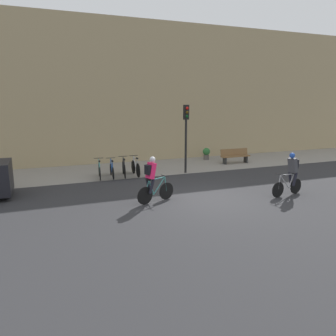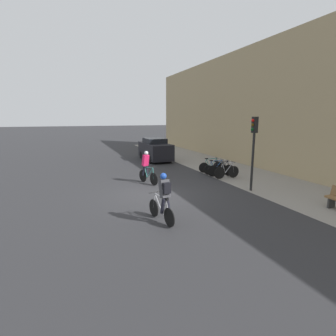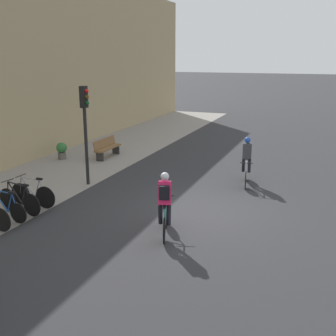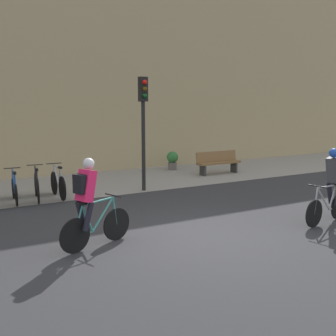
{
  "view_description": "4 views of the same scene",
  "coord_description": "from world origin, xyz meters",
  "px_view_note": "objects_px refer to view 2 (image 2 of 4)",
  "views": [
    {
      "loc": [
        -5.88,
        -11.0,
        3.8
      ],
      "look_at": [
        -0.66,
        2.54,
        0.82
      ],
      "focal_mm": 35.0,
      "sensor_mm": 36.0,
      "label": 1
    },
    {
      "loc": [
        11.45,
        -3.6,
        3.59
      ],
      "look_at": [
        0.19,
        0.74,
        1.23
      ],
      "focal_mm": 28.0,
      "sensor_mm": 36.0,
      "label": 2
    },
    {
      "loc": [
        -11.67,
        -3.44,
        4.67
      ],
      "look_at": [
        1.27,
        1.59,
        0.92
      ],
      "focal_mm": 45.0,
      "sensor_mm": 36.0,
      "label": 3
    },
    {
      "loc": [
        -4.7,
        -7.23,
        2.81
      ],
      "look_at": [
        1.07,
        2.94,
        0.99
      ],
      "focal_mm": 45.0,
      "sensor_mm": 36.0,
      "label": 4
    }
  ],
  "objects_px": {
    "parked_bike_0": "(211,166)",
    "traffic_light_pole": "(254,140)",
    "parked_bike_3": "(227,171)",
    "parked_bike_1": "(216,168)",
    "cyclist_grey": "(164,197)",
    "parked_bike_2": "(221,170)",
    "parked_car": "(155,150)",
    "cyclist_pink": "(146,166)"
  },
  "relations": [
    {
      "from": "parked_bike_1",
      "to": "cyclist_pink",
      "type": "bearing_deg",
      "value": -83.04
    },
    {
      "from": "parked_bike_2",
      "to": "traffic_light_pole",
      "type": "xyz_separation_m",
      "value": [
        3.3,
        -0.36,
        2.09
      ]
    },
    {
      "from": "parked_bike_3",
      "to": "parked_car",
      "type": "xyz_separation_m",
      "value": [
        -7.85,
        -1.87,
        0.48
      ]
    },
    {
      "from": "cyclist_pink",
      "to": "parked_bike_2",
      "type": "bearing_deg",
      "value": 89.52
    },
    {
      "from": "parked_bike_2",
      "to": "parked_car",
      "type": "relative_size",
      "value": 0.4
    },
    {
      "from": "traffic_light_pole",
      "to": "cyclist_grey",
      "type": "bearing_deg",
      "value": -67.34
    },
    {
      "from": "cyclist_grey",
      "to": "parked_bike_2",
      "type": "distance_m",
      "value": 8.05
    },
    {
      "from": "parked_car",
      "to": "traffic_light_pole",
      "type": "bearing_deg",
      "value": 8.17
    },
    {
      "from": "cyclist_pink",
      "to": "parked_bike_1",
      "type": "xyz_separation_m",
      "value": [
        -0.58,
        4.75,
        -0.57
      ]
    },
    {
      "from": "parked_bike_3",
      "to": "traffic_light_pole",
      "type": "bearing_deg",
      "value": -7.73
    },
    {
      "from": "parked_bike_0",
      "to": "parked_car",
      "type": "relative_size",
      "value": 0.38
    },
    {
      "from": "cyclist_grey",
      "to": "parked_bike_2",
      "type": "bearing_deg",
      "value": 133.87
    },
    {
      "from": "parked_bike_0",
      "to": "parked_bike_3",
      "type": "xyz_separation_m",
      "value": [
        1.86,
        0.0,
        0.02
      ]
    },
    {
      "from": "parked_bike_2",
      "to": "parked_bike_3",
      "type": "distance_m",
      "value": 0.62
    },
    {
      "from": "parked_bike_1",
      "to": "parked_bike_3",
      "type": "bearing_deg",
      "value": 0.11
    },
    {
      "from": "parked_bike_1",
      "to": "parked_car",
      "type": "xyz_separation_m",
      "value": [
        -6.6,
        -1.87,
        0.52
      ]
    },
    {
      "from": "cyclist_grey",
      "to": "cyclist_pink",
      "type": "bearing_deg",
      "value": 169.54
    },
    {
      "from": "parked_bike_3",
      "to": "traffic_light_pole",
      "type": "relative_size",
      "value": 0.46
    },
    {
      "from": "cyclist_grey",
      "to": "parked_bike_1",
      "type": "height_order",
      "value": "cyclist_grey"
    },
    {
      "from": "parked_bike_0",
      "to": "traffic_light_pole",
      "type": "height_order",
      "value": "traffic_light_pole"
    },
    {
      "from": "cyclist_pink",
      "to": "parked_bike_0",
      "type": "relative_size",
      "value": 1.08
    },
    {
      "from": "traffic_light_pole",
      "to": "parked_car",
      "type": "distance_m",
      "value": 10.75
    },
    {
      "from": "traffic_light_pole",
      "to": "parked_car",
      "type": "bearing_deg",
      "value": -171.83
    },
    {
      "from": "cyclist_grey",
      "to": "traffic_light_pole",
      "type": "bearing_deg",
      "value": 112.66
    },
    {
      "from": "cyclist_pink",
      "to": "traffic_light_pole",
      "type": "distance_m",
      "value": 5.73
    },
    {
      "from": "parked_bike_1",
      "to": "traffic_light_pole",
      "type": "height_order",
      "value": "traffic_light_pole"
    },
    {
      "from": "parked_bike_1",
      "to": "parked_bike_0",
      "type": "bearing_deg",
      "value": 179.85
    },
    {
      "from": "cyclist_pink",
      "to": "traffic_light_pole",
      "type": "xyz_separation_m",
      "value": [
        3.34,
        4.39,
        1.55
      ]
    },
    {
      "from": "parked_car",
      "to": "parked_bike_3",
      "type": "bearing_deg",
      "value": 13.44
    },
    {
      "from": "parked_bike_2",
      "to": "cyclist_pink",
      "type": "bearing_deg",
      "value": -90.48
    },
    {
      "from": "parked_bike_3",
      "to": "parked_bike_0",
      "type": "bearing_deg",
      "value": -179.97
    },
    {
      "from": "cyclist_grey",
      "to": "traffic_light_pole",
      "type": "xyz_separation_m",
      "value": [
        -2.27,
        5.43,
        1.55
      ]
    },
    {
      "from": "cyclist_grey",
      "to": "parked_bike_1",
      "type": "distance_m",
      "value": 8.49
    },
    {
      "from": "cyclist_grey",
      "to": "parked_bike_0",
      "type": "height_order",
      "value": "cyclist_grey"
    },
    {
      "from": "parked_bike_2",
      "to": "parked_car",
      "type": "bearing_deg",
      "value": -165.46
    },
    {
      "from": "parked_bike_2",
      "to": "parked_bike_3",
      "type": "relative_size",
      "value": 1.03
    },
    {
      "from": "parked_bike_2",
      "to": "parked_car",
      "type": "xyz_separation_m",
      "value": [
        -7.22,
        -1.87,
        0.49
      ]
    },
    {
      "from": "cyclist_grey",
      "to": "parked_bike_2",
      "type": "xyz_separation_m",
      "value": [
        -5.57,
        5.79,
        -0.53
      ]
    },
    {
      "from": "cyclist_grey",
      "to": "parked_bike_0",
      "type": "xyz_separation_m",
      "value": [
        -6.81,
        5.79,
        -0.55
      ]
    },
    {
      "from": "cyclist_pink",
      "to": "parked_car",
      "type": "height_order",
      "value": "parked_car"
    },
    {
      "from": "parked_bike_3",
      "to": "parked_car",
      "type": "height_order",
      "value": "parked_car"
    },
    {
      "from": "traffic_light_pole",
      "to": "parked_bike_1",
      "type": "bearing_deg",
      "value": 174.74
    }
  ]
}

